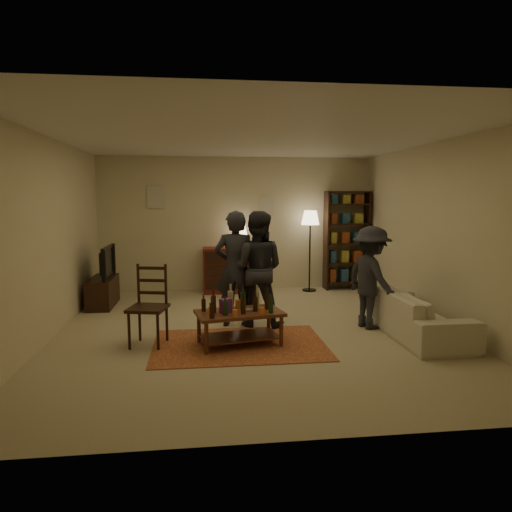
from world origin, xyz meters
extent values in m
plane|color=#C6B793|center=(0.00, 0.00, 0.00)|extent=(6.00, 6.00, 0.00)
plane|color=beige|center=(0.00, 3.00, 1.35)|extent=(5.50, 0.00, 5.50)
plane|color=beige|center=(-2.75, 0.00, 1.35)|extent=(0.00, 6.00, 6.00)
plane|color=beige|center=(2.75, 0.00, 1.35)|extent=(0.00, 6.00, 6.00)
plane|color=beige|center=(0.00, -3.00, 1.35)|extent=(5.50, 0.00, 5.50)
plane|color=white|center=(0.00, 0.00, 2.70)|extent=(6.00, 6.00, 0.00)
cube|color=beige|center=(-1.60, 2.98, 1.90)|extent=(0.35, 0.03, 0.45)
cube|color=beige|center=(0.60, 2.98, 1.70)|extent=(0.30, 0.03, 0.40)
cube|color=maroon|center=(-0.26, -0.62, 0.01)|extent=(2.20, 1.50, 0.01)
cube|color=brown|center=(-0.26, -0.62, 0.42)|extent=(1.18, 0.79, 0.04)
cube|color=brown|center=(-0.26, -0.62, 0.12)|extent=(1.06, 0.67, 0.02)
cylinder|color=brown|center=(-0.68, -0.95, 0.20)|extent=(0.05, 0.05, 0.40)
cylinder|color=brown|center=(0.26, -0.76, 0.20)|extent=(0.05, 0.05, 0.40)
cylinder|color=brown|center=(-0.77, -0.48, 0.20)|extent=(0.05, 0.05, 0.40)
cylinder|color=brown|center=(0.17, -0.30, 0.20)|extent=(0.05, 0.05, 0.40)
cylinder|color=orange|center=(-0.62, -0.73, 0.49)|extent=(0.07, 0.07, 0.10)
cylinder|color=orange|center=(-0.33, -0.87, 0.49)|extent=(0.07, 0.07, 0.09)
cylinder|color=orange|center=(-0.26, -0.43, 0.50)|extent=(0.07, 0.07, 0.11)
cylinder|color=orange|center=(0.01, -0.80, 0.49)|extent=(0.07, 0.07, 0.09)
cube|color=purple|center=(-0.44, -0.64, 0.53)|extent=(0.17, 0.15, 0.18)
cylinder|color=gray|center=(-0.13, -0.62, 0.46)|extent=(0.12, 0.12, 0.03)
cube|color=black|center=(-1.42, -0.49, 0.49)|extent=(0.55, 0.55, 0.04)
cylinder|color=black|center=(-1.64, -0.63, 0.24)|extent=(0.04, 0.04, 0.48)
cylinder|color=black|center=(-1.28, -0.71, 0.24)|extent=(0.04, 0.04, 0.48)
cylinder|color=black|center=(-1.55, -0.27, 0.24)|extent=(0.04, 0.04, 0.48)
cylinder|color=black|center=(-1.19, -0.35, 0.24)|extent=(0.04, 0.04, 0.48)
cube|color=black|center=(-1.37, -0.31, 0.78)|extent=(0.37, 0.11, 0.54)
cube|color=black|center=(-2.45, 1.80, 0.25)|extent=(0.40, 1.00, 0.50)
imported|color=black|center=(-2.43, 1.80, 0.78)|extent=(0.13, 0.97, 0.56)
cube|color=maroon|center=(-0.20, 2.72, 0.45)|extent=(1.00, 0.48, 0.90)
cube|color=black|center=(-0.20, 2.47, 0.22)|extent=(0.92, 0.02, 0.22)
cube|color=black|center=(-0.20, 2.47, 0.48)|extent=(0.92, 0.02, 0.22)
cube|color=black|center=(-0.20, 2.47, 0.74)|extent=(0.92, 0.02, 0.22)
cylinder|color=black|center=(0.05, 2.72, 0.92)|extent=(0.12, 0.12, 0.04)
cylinder|color=black|center=(0.05, 2.72, 1.05)|extent=(0.02, 0.02, 0.22)
cone|color=#FFE5B2|center=(0.05, 2.72, 1.26)|extent=(0.26, 0.26, 0.20)
cube|color=black|center=(1.82, 2.78, 1.00)|extent=(0.04, 0.34, 2.00)
cube|color=black|center=(2.68, 2.78, 1.00)|extent=(0.04, 0.34, 2.00)
cube|color=black|center=(2.25, 2.78, 0.15)|extent=(0.90, 0.34, 0.03)
cube|color=black|center=(2.25, 2.78, 0.55)|extent=(0.90, 0.34, 0.03)
cube|color=black|center=(2.25, 2.78, 0.95)|extent=(0.90, 0.34, 0.03)
cube|color=black|center=(2.25, 2.78, 1.35)|extent=(0.90, 0.34, 0.03)
cube|color=black|center=(2.25, 2.78, 1.75)|extent=(0.90, 0.34, 0.03)
cube|color=black|center=(2.25, 2.78, 2.00)|extent=(0.90, 0.34, 0.03)
cube|color=brown|center=(1.95, 2.78, 0.29)|extent=(0.12, 0.22, 0.26)
cube|color=navy|center=(2.20, 2.78, 0.29)|extent=(0.15, 0.22, 0.26)
cube|color=#9F9535|center=(2.47, 2.78, 0.29)|extent=(0.18, 0.22, 0.26)
cube|color=navy|center=(1.95, 2.78, 0.69)|extent=(0.12, 0.22, 0.24)
cube|color=#9F9535|center=(2.20, 2.78, 0.69)|extent=(0.15, 0.22, 0.24)
cube|color=brown|center=(2.47, 2.78, 0.69)|extent=(0.18, 0.22, 0.24)
cube|color=#9F9535|center=(1.95, 2.78, 1.07)|extent=(0.12, 0.22, 0.22)
cube|color=brown|center=(2.20, 2.78, 1.07)|extent=(0.15, 0.22, 0.22)
cube|color=navy|center=(2.47, 2.78, 1.07)|extent=(0.18, 0.22, 0.22)
cube|color=brown|center=(1.95, 2.78, 1.47)|extent=(0.12, 0.22, 0.20)
cube|color=navy|center=(2.20, 2.78, 1.47)|extent=(0.15, 0.22, 0.20)
cube|color=#9F9535|center=(2.47, 2.78, 1.47)|extent=(0.18, 0.22, 0.20)
cube|color=navy|center=(1.95, 2.78, 1.85)|extent=(0.12, 0.22, 0.18)
cube|color=#9F9535|center=(2.20, 2.78, 1.85)|extent=(0.15, 0.22, 0.18)
cube|color=brown|center=(2.47, 2.78, 1.85)|extent=(0.18, 0.22, 0.18)
cylinder|color=black|center=(1.45, 2.65, 0.01)|extent=(0.28, 0.28, 0.03)
cylinder|color=black|center=(1.45, 2.65, 0.72)|extent=(0.03, 0.03, 1.44)
cone|color=#FFE5B2|center=(1.45, 2.65, 1.49)|extent=(0.36, 0.36, 0.28)
imported|color=beige|center=(2.20, -0.40, 0.30)|extent=(0.81, 2.08, 0.61)
imported|color=#25252C|center=(-0.23, 0.30, 0.85)|extent=(0.69, 0.52, 1.70)
imported|color=#26272E|center=(0.08, 0.27, 0.85)|extent=(0.97, 0.85, 1.70)
imported|color=#26272E|center=(1.70, -0.04, 0.74)|extent=(0.80, 1.07, 1.48)
camera|label=1|loc=(-0.73, -6.28, 1.89)|focal=32.00mm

